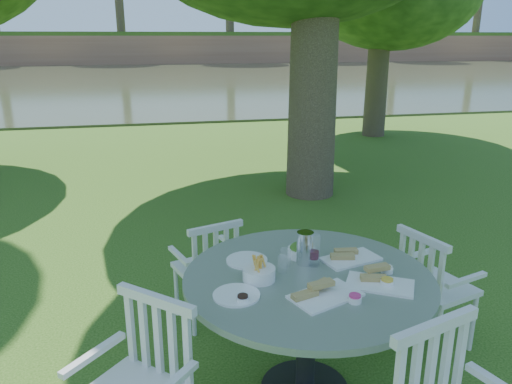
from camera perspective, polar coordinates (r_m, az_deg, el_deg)
ground at (r=4.62m, az=0.54°, el=-10.84°), size 140.00×140.00×0.00m
table at (r=3.09m, az=5.92°, el=-11.90°), size 1.49×1.49×0.83m
chair_ne at (r=3.78m, az=19.17°, el=-9.62°), size 0.54×0.56×0.90m
chair_nw at (r=3.88m, az=-5.20°, el=-8.25°), size 0.55×0.53×0.87m
chair_sw at (r=2.71m, az=-12.62°, el=-19.85°), size 0.66×0.66×0.96m
tableware at (r=3.03m, az=5.19°, el=-8.45°), size 1.17×0.84×0.21m
river at (r=27.07m, az=-10.57°, el=12.49°), size 100.00×28.00×0.12m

